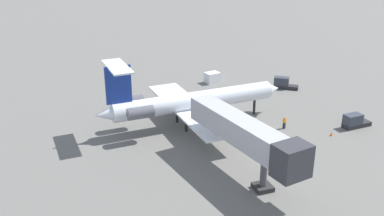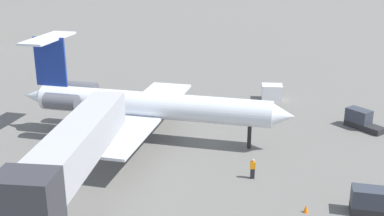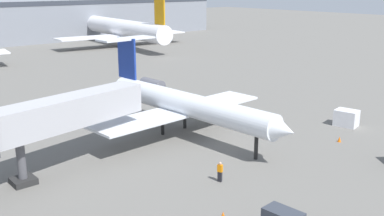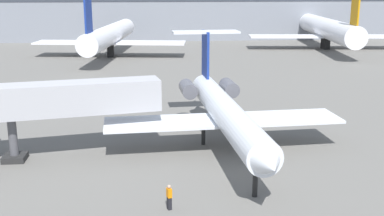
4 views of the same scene
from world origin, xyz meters
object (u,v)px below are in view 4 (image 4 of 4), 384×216
(regional_jet, at_px, (224,109))
(parked_airliner_west_mid, at_px, (327,29))
(jet_bridge, at_px, (43,101))
(parked_airliner_west_end, at_px, (110,35))
(ground_crew_marshaller, at_px, (169,197))

(regional_jet, distance_m, parked_airliner_west_mid, 71.56)
(jet_bridge, distance_m, parked_airliner_west_mid, 80.59)
(jet_bridge, bearing_deg, regional_jet, 4.59)
(parked_airliner_west_mid, bearing_deg, parked_airliner_west_end, -171.14)
(jet_bridge, distance_m, parked_airliner_west_end, 57.27)
(ground_crew_marshaller, xyz_separation_m, parked_airliner_west_mid, (38.51, 74.95, 3.62))
(parked_airliner_west_end, bearing_deg, jet_bridge, -91.15)
(regional_jet, relative_size, ground_crew_marshaller, 15.72)
(ground_crew_marshaller, bearing_deg, parked_airliner_west_end, 97.19)
(jet_bridge, bearing_deg, parked_airliner_west_mid, 53.28)
(regional_jet, distance_m, parked_airliner_west_end, 57.74)
(jet_bridge, relative_size, ground_crew_marshaller, 10.14)
(regional_jet, distance_m, ground_crew_marshaller, 12.99)
(ground_crew_marshaller, bearing_deg, jet_bridge, 133.05)
(regional_jet, bearing_deg, ground_crew_marshaller, -114.70)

